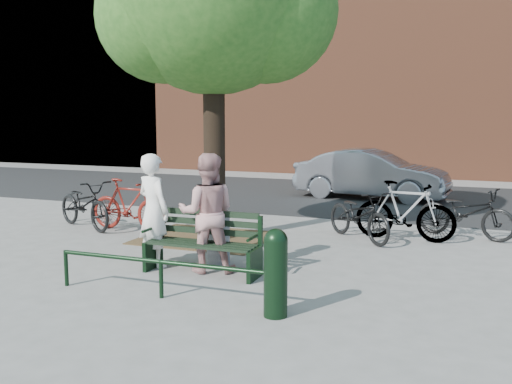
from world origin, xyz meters
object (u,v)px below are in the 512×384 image
at_px(litter_bin, 218,238).
at_px(person_right, 207,213).
at_px(bicycle_c, 359,215).
at_px(bollard, 276,270).
at_px(parked_car, 371,174).
at_px(park_bench, 204,241).
at_px(person_left, 154,210).

bearing_deg(litter_bin, person_right, -86.57).
bearing_deg(bicycle_c, bollard, -139.07).
distance_m(bollard, bicycle_c, 4.43).
xyz_separation_m(person_right, parked_car, (1.09, 8.27, -0.21)).
bearing_deg(parked_car, park_bench, 178.21).
distance_m(park_bench, parked_car, 8.42).
bearing_deg(bicycle_c, person_left, -178.96).
xyz_separation_m(person_left, bicycle_c, (2.66, 2.96, -0.41)).
relative_size(person_left, bicycle_c, 0.97).
xyz_separation_m(park_bench, bollard, (1.60, -1.39, 0.09)).
xyz_separation_m(person_left, person_right, (0.92, 0.00, 0.01)).
height_order(person_right, bollard, person_right).
bearing_deg(bollard, park_bench, 138.96).
bearing_deg(bicycle_c, litter_bin, -172.15).
xyz_separation_m(bollard, litter_bin, (-1.61, 1.91, -0.14)).
height_order(person_left, parked_car, person_left).
bearing_deg(person_right, bicycle_c, -141.76).
bearing_deg(parked_car, bollard, -171.33).
bearing_deg(bicycle_c, person_right, -167.46).
distance_m(litter_bin, bicycle_c, 3.07).
relative_size(litter_bin, parked_car, 0.20).
height_order(bollard, bicycle_c, bollard).
relative_size(person_left, person_right, 0.98).
bearing_deg(person_right, person_left, -21.31).
distance_m(bicycle_c, parked_car, 5.36).
relative_size(person_right, litter_bin, 2.16).
xyz_separation_m(person_left, litter_bin, (0.89, 0.45, -0.46)).
xyz_separation_m(park_bench, litter_bin, (-0.01, 0.52, -0.06)).
relative_size(park_bench, person_left, 0.99).
height_order(person_left, litter_bin, person_left).
bearing_deg(bollard, person_right, 137.18).
distance_m(person_right, litter_bin, 0.65).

